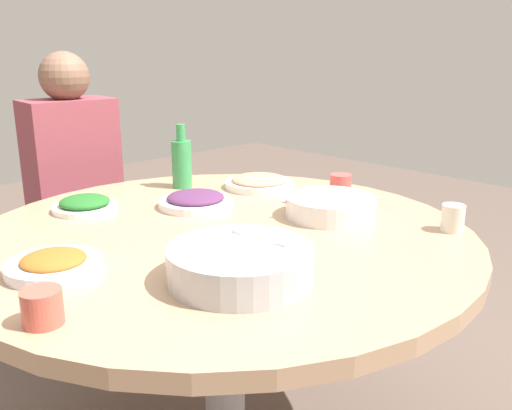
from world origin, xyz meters
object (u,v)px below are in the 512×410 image
object	(u,v)px
rice_bowl	(240,263)
green_bottle	(182,162)
stool_for_diner_left	(84,288)
tea_cup_far	(453,218)
tea_cup_side	(341,182)
dish_stirfry	(54,264)
dish_shrimp	(259,182)
dish_greens	(85,204)
dish_eggplant	(196,200)
soup_bowl	(331,207)
round_dining_table	(223,261)
tea_cup_near	(42,307)
diner_left	(72,165)

from	to	relation	value
rice_bowl	green_bottle	distance (m)	0.84
green_bottle	stool_for_diner_left	world-z (taller)	green_bottle
tea_cup_far	tea_cup_side	distance (m)	0.51
green_bottle	dish_stirfry	bearing A→B (deg)	31.78
dish_shrimp	tea_cup_far	bearing A→B (deg)	93.29
dish_greens	tea_cup_far	size ratio (longest dim) A/B	2.63
rice_bowl	dish_eggplant	size ratio (longest dim) A/B	1.37
soup_bowl	dish_eggplant	size ratio (longest dim) A/B	1.14
round_dining_table	rice_bowl	distance (m)	0.36
dish_eggplant	soup_bowl	bearing A→B (deg)	121.19
round_dining_table	soup_bowl	bearing A→B (deg)	157.89
round_dining_table	dish_shrimp	distance (m)	0.49
dish_stirfry	green_bottle	world-z (taller)	green_bottle
soup_bowl	dish_stirfry	xyz separation A→B (m)	(0.76, -0.17, -0.01)
soup_bowl	tea_cup_near	xyz separation A→B (m)	(0.88, 0.04, 0.00)
tea_cup_far	tea_cup_side	bearing A→B (deg)	-106.45
dish_stirfry	tea_cup_far	distance (m)	1.02
stool_for_diner_left	rice_bowl	bearing A→B (deg)	78.68
dish_eggplant	diner_left	xyz separation A→B (m)	(0.03, -0.76, -0.00)
round_dining_table	tea_cup_far	xyz separation A→B (m)	(-0.44, 0.44, 0.13)
green_bottle	stool_for_diner_left	distance (m)	0.82
round_dining_table	dish_greens	world-z (taller)	dish_greens
round_dining_table	tea_cup_side	xyz separation A→B (m)	(-0.59, -0.05, 0.12)
round_dining_table	dish_greens	size ratio (longest dim) A/B	7.03
dish_stirfry	tea_cup_side	bearing A→B (deg)	-179.85
soup_bowl	tea_cup_near	size ratio (longest dim) A/B	3.57
dish_eggplant	tea_cup_near	size ratio (longest dim) A/B	3.13
soup_bowl	diner_left	distance (m)	1.14
soup_bowl	dish_greens	world-z (taller)	soup_bowl
dish_eggplant	dish_shrimp	bearing A→B (deg)	-174.14
soup_bowl	tea_cup_side	bearing A→B (deg)	-147.85
dish_stirfry	dish_shrimp	distance (m)	0.88
dish_stirfry	tea_cup_near	size ratio (longest dim) A/B	2.88
round_dining_table	tea_cup_far	distance (m)	0.63
rice_bowl	dish_shrimp	xyz separation A→B (m)	(-0.59, -0.54, -0.02)
dish_stirfry	tea_cup_side	size ratio (longest dim) A/B	2.85
round_dining_table	rice_bowl	size ratio (longest dim) A/B	4.33
soup_bowl	dish_eggplant	world-z (taller)	soup_bowl
dish_greens	dish_shrimp	distance (m)	0.60
dish_eggplant	tea_cup_far	size ratio (longest dim) A/B	3.13
tea_cup_near	dish_greens	bearing A→B (deg)	-123.55
green_bottle	tea_cup_side	distance (m)	0.56
dish_greens	soup_bowl	bearing A→B (deg)	130.78
dish_greens	green_bottle	world-z (taller)	green_bottle
dish_stirfry	dish_eggplant	xyz separation A→B (m)	(-0.55, -0.19, 0.00)
dish_stirfry	dish_shrimp	bearing A→B (deg)	-165.61
round_dining_table	diner_left	bearing A→B (deg)	-93.73
diner_left	tea_cup_side	bearing A→B (deg)	118.98
soup_bowl	tea_cup_far	world-z (taller)	tea_cup_far
tea_cup_near	green_bottle	bearing A→B (deg)	-141.45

